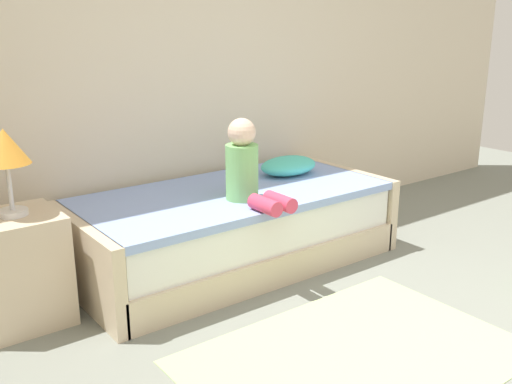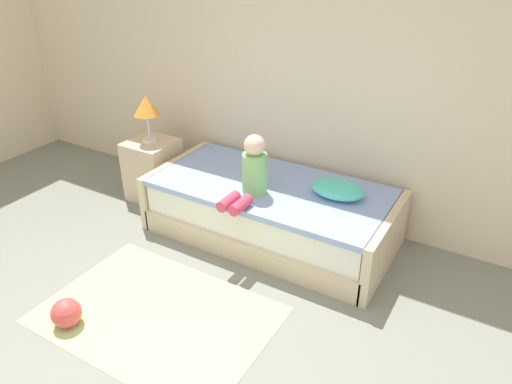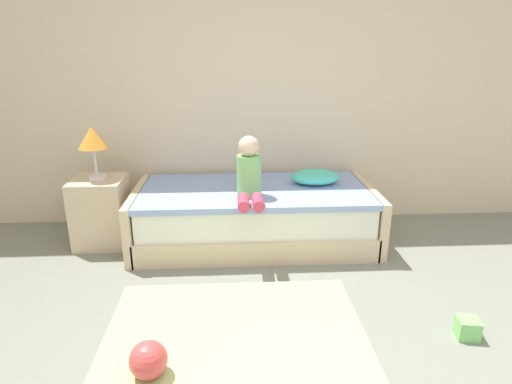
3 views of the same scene
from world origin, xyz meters
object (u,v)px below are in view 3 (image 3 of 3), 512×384
at_px(table_lamp, 93,140).
at_px(toy_ball, 148,360).
at_px(bed, 254,215).
at_px(nightstand, 101,212).
at_px(toy_block, 467,328).
at_px(child_figure, 249,173).
at_px(pillow, 315,177).

height_order(table_lamp, toy_ball, table_lamp).
relative_size(bed, nightstand, 3.52).
height_order(nightstand, toy_block, nightstand).
relative_size(table_lamp, toy_block, 3.61).
relative_size(nightstand, toy_ball, 2.93).
distance_m(nightstand, toy_block, 2.97).
bearing_deg(toy_ball, nightstand, 112.22).
bearing_deg(child_figure, toy_ball, -112.49).
relative_size(nightstand, toy_block, 4.82).
distance_m(bed, table_lamp, 1.52).
distance_m(table_lamp, toy_block, 3.09).
height_order(child_figure, pillow, child_figure).
height_order(nightstand, child_figure, child_figure).
distance_m(child_figure, toy_ball, 1.68).
bearing_deg(pillow, toy_ball, -124.23).
distance_m(toy_ball, toy_block, 1.88).
relative_size(nightstand, child_figure, 1.18).
distance_m(pillow, toy_ball, 2.20).
bearing_deg(bed, child_figure, -103.40).
bearing_deg(bed, toy_ball, -111.31).
relative_size(bed, table_lamp, 4.69).
relative_size(child_figure, toy_ball, 2.49).
bearing_deg(child_figure, toy_block, -44.01).
relative_size(nightstand, table_lamp, 1.33).
xyz_separation_m(pillow, toy_ball, (-1.21, -1.78, -0.46)).
bearing_deg(child_figure, pillow, 28.34).
xyz_separation_m(child_figure, pillow, (0.61, 0.33, -0.14)).
height_order(child_figure, toy_block, child_figure).
distance_m(bed, child_figure, 0.52).
xyz_separation_m(bed, table_lamp, (-1.35, 0.03, 0.69)).
bearing_deg(toy_ball, table_lamp, 112.22).
height_order(child_figure, toy_ball, child_figure).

